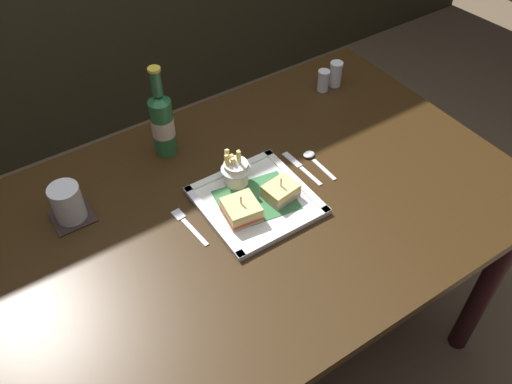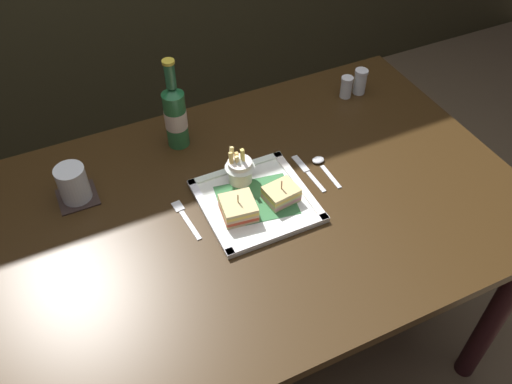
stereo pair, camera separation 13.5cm
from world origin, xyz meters
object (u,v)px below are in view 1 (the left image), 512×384
object	(u,v)px
fries_cup	(236,169)
water_glass	(68,205)
sandwich_half_right	(281,191)
spoon	(313,158)
square_plate	(256,201)
sandwich_half_left	(241,210)
knife	(300,167)
salt_shaker	(323,82)
dining_table	(256,230)
beer_bottle	(162,122)
fork	(188,224)
pepper_shaker	(335,75)

from	to	relation	value
fries_cup	water_glass	world-z (taller)	fries_cup
sandwich_half_right	spoon	world-z (taller)	sandwich_half_right
spoon	sandwich_half_right	bearing A→B (deg)	-155.12
square_plate	sandwich_half_right	xyz separation A→B (m)	(0.06, -0.03, 0.02)
spoon	water_glass	bearing A→B (deg)	165.55
sandwich_half_left	spoon	distance (m)	0.30
knife	salt_shaker	world-z (taller)	salt_shaker
sandwich_half_right	fries_cup	distance (m)	0.13
dining_table	water_glass	distance (m)	0.49
sandwich_half_left	fries_cup	world-z (taller)	fries_cup
beer_bottle	knife	bearing A→B (deg)	-43.63
fries_cup	fork	size ratio (longest dim) A/B	0.81
square_plate	salt_shaker	bearing A→B (deg)	33.23
knife	salt_shaker	distance (m)	0.38
water_glass	fork	distance (m)	0.30
beer_bottle	fork	distance (m)	0.31
dining_table	fork	size ratio (longest dim) A/B	9.79
fries_cup	water_glass	bearing A→B (deg)	162.05
sandwich_half_right	knife	bearing A→B (deg)	31.28
square_plate	sandwich_half_right	world-z (taller)	sandwich_half_right
square_plate	salt_shaker	distance (m)	0.55
sandwich_half_left	fork	world-z (taller)	sandwich_half_left
dining_table	sandwich_half_left	size ratio (longest dim) A/B	14.84
fries_cup	knife	bearing A→B (deg)	-11.76
square_plate	spoon	xyz separation A→B (m)	(0.23, 0.05, -0.00)
square_plate	water_glass	bearing A→B (deg)	152.45
sandwich_half_right	water_glass	bearing A→B (deg)	153.01
square_plate	salt_shaker	world-z (taller)	salt_shaker
water_glass	pepper_shaker	bearing A→B (deg)	5.23
knife	spoon	world-z (taller)	spoon
water_glass	salt_shaker	xyz separation A→B (m)	(0.87, 0.08, -0.01)
dining_table	square_plate	bearing A→B (deg)	147.99
pepper_shaker	salt_shaker	bearing A→B (deg)	-180.00
knife	sandwich_half_left	bearing A→B (deg)	-163.30
fries_cup	water_glass	distance (m)	0.43
dining_table	fork	bearing A→B (deg)	170.29
dining_table	spoon	size ratio (longest dim) A/B	10.99
square_plate	pepper_shaker	xyz separation A→B (m)	(0.51, 0.30, 0.03)
beer_bottle	salt_shaker	xyz separation A→B (m)	(0.56, -0.01, -0.07)
water_glass	pepper_shaker	xyz separation A→B (m)	(0.92, 0.08, -0.01)
square_plate	spoon	world-z (taller)	square_plate
fries_cup	fork	xyz separation A→B (m)	(-0.18, -0.05, -0.06)
dining_table	sandwich_half_left	bearing A→B (deg)	-157.99
beer_bottle	pepper_shaker	xyz separation A→B (m)	(0.61, -0.01, -0.07)
sandwich_half_left	water_glass	distance (m)	0.43
sandwich_half_left	fries_cup	size ratio (longest dim) A/B	0.82
sandwich_half_left	pepper_shaker	xyz separation A→B (m)	(0.57, 0.33, 0.00)
beer_bottle	pepper_shaker	bearing A→B (deg)	-0.90
beer_bottle	water_glass	world-z (taller)	beer_bottle
water_glass	spoon	distance (m)	0.66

